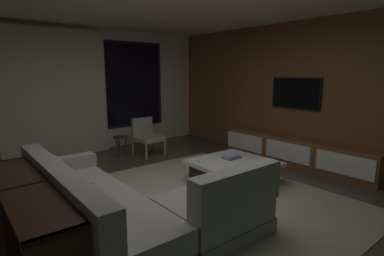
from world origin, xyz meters
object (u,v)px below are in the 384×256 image
(accent_chair_near_window, at_px, (146,134))
(mounted_tv, at_px, (296,93))
(book_stack_on_coffee_table, at_px, (232,157))
(console_table_behind_couch, at_px, (27,220))
(side_stool, at_px, (121,141))
(media_console, at_px, (296,152))
(coffee_table, at_px, (233,172))
(sectional_couch, at_px, (126,209))

(accent_chair_near_window, bearing_deg, mounted_tv, -48.75)
(book_stack_on_coffee_table, bearing_deg, console_table_behind_couch, -173.52)
(side_stool, xyz_separation_m, console_table_behind_couch, (-2.22, -2.64, 0.03))
(media_console, bearing_deg, book_stack_on_coffee_table, 172.10)
(coffee_table, xyz_separation_m, console_table_behind_couch, (-2.96, -0.21, 0.22))
(sectional_couch, distance_m, media_console, 3.69)
(mounted_tv, bearing_deg, console_table_behind_couch, -176.04)
(mounted_tv, bearing_deg, coffee_table, -176.17)
(sectional_couch, xyz_separation_m, console_table_behind_couch, (-0.91, 0.13, 0.12))
(side_stool, relative_size, console_table_behind_couch, 0.22)
(side_stool, xyz_separation_m, mounted_tv, (2.55, -2.31, 0.98))
(sectional_couch, bearing_deg, accent_chair_near_window, 55.44)
(book_stack_on_coffee_table, relative_size, mounted_tv, 0.28)
(accent_chair_near_window, bearing_deg, book_stack_on_coffee_table, -83.39)
(mounted_tv, xyz_separation_m, console_table_behind_couch, (-4.78, -0.33, -0.94))
(sectional_couch, bearing_deg, coffee_table, 9.45)
(coffee_table, xyz_separation_m, media_console, (1.64, -0.08, 0.06))
(mounted_tv, bearing_deg, sectional_couch, -173.18)
(media_console, distance_m, mounted_tv, 1.13)
(coffee_table, xyz_separation_m, mounted_tv, (1.82, 0.12, 1.16))
(coffee_table, height_order, mounted_tv, mounted_tv)
(coffee_table, relative_size, accent_chair_near_window, 1.49)
(coffee_table, bearing_deg, sectional_couch, -170.55)
(console_table_behind_couch, bearing_deg, media_console, 1.65)
(console_table_behind_couch, bearing_deg, mounted_tv, 3.96)
(book_stack_on_coffee_table, height_order, mounted_tv, mounted_tv)
(sectional_couch, bearing_deg, media_console, 4.09)
(console_table_behind_couch, bearing_deg, side_stool, 49.92)
(mounted_tv, bearing_deg, side_stool, 137.83)
(book_stack_on_coffee_table, xyz_separation_m, media_console, (1.54, -0.21, -0.13))
(console_table_behind_couch, bearing_deg, book_stack_on_coffee_table, 6.48)
(accent_chair_near_window, xyz_separation_m, mounted_tv, (1.99, -2.26, 0.92))
(book_stack_on_coffee_table, relative_size, accent_chair_near_window, 0.37)
(book_stack_on_coffee_table, relative_size, console_table_behind_couch, 0.14)
(sectional_couch, distance_m, mounted_tv, 4.03)
(media_console, bearing_deg, side_stool, 133.37)
(book_stack_on_coffee_table, xyz_separation_m, side_stool, (-0.83, 2.30, -0.01))
(sectional_couch, distance_m, side_stool, 3.07)
(book_stack_on_coffee_table, distance_m, mounted_tv, 1.98)
(media_console, xyz_separation_m, console_table_behind_couch, (-4.59, -0.13, 0.16))
(media_console, distance_m, console_table_behind_couch, 4.60)
(sectional_couch, xyz_separation_m, side_stool, (1.31, 2.77, 0.08))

